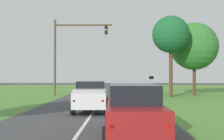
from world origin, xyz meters
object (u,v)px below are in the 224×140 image
object	(u,v)px
traffic_light	(69,47)
keep_moving_sign	(151,83)
red_suv_near	(133,110)
pickup_truck_lead	(91,96)
utility_pole_right	(170,58)
extra_tree_1	(171,35)
oak_tree_right	(194,46)

from	to	relation	value
traffic_light	keep_moving_sign	world-z (taller)	traffic_light
red_suv_near	pickup_truck_lead	size ratio (longest dim) A/B	0.99
pickup_truck_lead	utility_pole_right	xyz separation A→B (m)	(7.30, 12.53, 3.13)
keep_moving_sign	extra_tree_1	world-z (taller)	extra_tree_1
traffic_light	extra_tree_1	world-z (taller)	extra_tree_1
pickup_truck_lead	utility_pole_right	world-z (taller)	utility_pole_right
red_suv_near	traffic_light	world-z (taller)	traffic_light
extra_tree_1	traffic_light	bearing A→B (deg)	177.37
keep_moving_sign	oak_tree_right	bearing A→B (deg)	38.86
pickup_truck_lead	keep_moving_sign	distance (m)	11.39
red_suv_near	keep_moving_sign	world-z (taller)	keep_moving_sign
utility_pole_right	traffic_light	bearing A→B (deg)	-178.35
red_suv_near	keep_moving_sign	bearing A→B (deg)	81.34
utility_pole_right	extra_tree_1	bearing A→B (deg)	-95.77
traffic_light	oak_tree_right	xyz separation A→B (m)	(14.10, 2.37, 0.24)
oak_tree_right	extra_tree_1	bearing A→B (deg)	-138.09
traffic_light	extra_tree_1	size ratio (longest dim) A/B	0.97
pickup_truck_lead	traffic_light	world-z (taller)	traffic_light
red_suv_near	oak_tree_right	world-z (taller)	oak_tree_right
red_suv_near	keep_moving_sign	size ratio (longest dim) A/B	2.08
keep_moving_sign	pickup_truck_lead	bearing A→B (deg)	-116.04
traffic_light	pickup_truck_lead	bearing A→B (deg)	-73.21
traffic_light	oak_tree_right	world-z (taller)	oak_tree_right
keep_moving_sign	oak_tree_right	world-z (taller)	oak_tree_right
utility_pole_right	keep_moving_sign	bearing A→B (deg)	-134.88
red_suv_near	extra_tree_1	xyz separation A→B (m)	(4.89, 19.00, 5.51)
red_suv_near	pickup_truck_lead	world-z (taller)	red_suv_near
oak_tree_right	keep_moving_sign	bearing A→B (deg)	-141.14
oak_tree_right	extra_tree_1	world-z (taller)	extra_tree_1
traffic_light	utility_pole_right	bearing A→B (deg)	1.65
pickup_truck_lead	keep_moving_sign	xyz separation A→B (m)	(4.99, 10.22, 0.55)
red_suv_near	extra_tree_1	world-z (taller)	extra_tree_1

